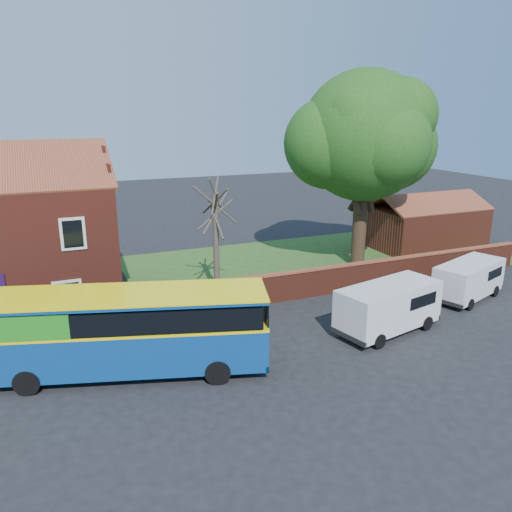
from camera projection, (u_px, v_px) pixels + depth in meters
name	position (u px, v px, depth m)	size (l,w,h in m)	color
ground	(185.00, 393.00, 18.22)	(120.00, 120.00, 0.00)	black
grass_strip	(319.00, 260.00, 34.53)	(26.00, 12.00, 0.04)	#426B28
boundary_wall	(371.00, 274.00, 29.00)	(22.00, 0.38, 1.60)	maroon
outbuilding	(425.00, 226.00, 37.41)	(8.20, 5.06, 4.17)	maroon
bus	(117.00, 329.00, 19.16)	(11.14, 5.68, 3.29)	navy
van_near	(389.00, 306.00, 23.01)	(5.49, 3.15, 2.27)	white
van_far	(469.00, 279.00, 27.13)	(5.02, 3.30, 2.05)	white
large_tree	(364.00, 140.00, 31.21)	(10.22, 8.09, 12.47)	black
bare_tree	(216.00, 240.00, 27.04)	(2.34, 2.79, 6.25)	#4C4238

